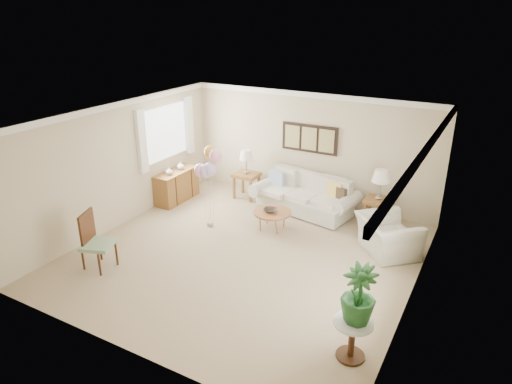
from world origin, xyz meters
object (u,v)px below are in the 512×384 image
sofa (305,197)px  coffee_table (272,213)px  armchair (388,236)px  balloon_cluster (208,164)px  accent_chair (94,240)px

sofa → coffee_table: (-0.24, -1.17, 0.03)m
coffee_table → armchair: (2.35, 0.16, -0.02)m
sofa → balloon_cluster: bearing=-130.4°
sofa → coffee_table: size_ratio=3.13×
sofa → coffee_table: 1.19m
coffee_table → balloon_cluster: bearing=-156.6°
sofa → coffee_table: sofa is taller
sofa → armchair: size_ratio=2.31×
sofa → accent_chair: bearing=-119.8°
balloon_cluster → armchair: bearing=10.8°
accent_chair → balloon_cluster: balloon_cluster is taller
coffee_table → balloon_cluster: (-1.20, -0.52, 1.02)m
armchair → accent_chair: (-4.41, -3.01, 0.19)m
accent_chair → balloon_cluster: 2.63m
armchair → sofa: bearing=22.6°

